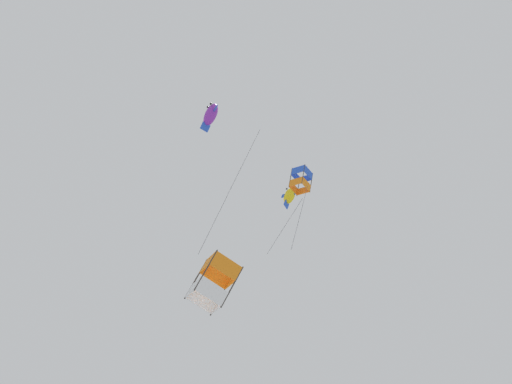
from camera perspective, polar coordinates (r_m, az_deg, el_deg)
kite_fish_low_drifter at (r=44.39m, az=2.35°, el=-0.28°), size 2.04×1.88×4.41m
kite_fish_near_right at (r=39.77m, az=-3.18°, el=5.40°), size 3.34×2.92×8.85m
kite_box_mid_left at (r=41.86m, az=3.15°, el=0.82°), size 1.35×1.17×4.68m
kite_box_far_centre at (r=37.59m, az=-2.96°, el=-6.35°), size 2.58×2.78×2.71m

